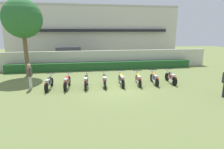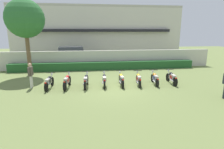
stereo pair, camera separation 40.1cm
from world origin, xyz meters
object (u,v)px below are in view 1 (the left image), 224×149
Objects in this scene: motorcycle_in_row_7 at (171,77)px; motorcycle_in_row_3 at (104,80)px; motorcycle_in_row_4 at (121,79)px; inspector_person at (30,74)px; motorcycle_in_row_2 at (86,81)px; motorcycle_in_row_5 at (138,79)px; motorcycle_in_row_1 at (67,81)px; tree_near_inspector at (22,19)px; motorcycle_in_row_6 at (154,78)px; parked_car at (70,55)px; motorcycle_in_row_0 at (49,82)px.

motorcycle_in_row_3 is at bearing 91.51° from motorcycle_in_row_7.
inspector_person is at bearing 88.28° from motorcycle_in_row_4.
motorcycle_in_row_2 is 3.56m from motorcycle_in_row_5.
motorcycle_in_row_1 is 2.41m from inspector_person.
tree_near_inspector is at bearing 58.74° from motorcycle_in_row_3.
motorcycle_in_row_7 is at bearing -84.34° from motorcycle_in_row_6.
inspector_person is (1.17, -3.88, -3.60)m from tree_near_inspector.
motorcycle_in_row_6 is at bearing -24.17° from tree_near_inspector.
parked_car is 0.75× the size of tree_near_inspector.
motorcycle_in_row_3 is 2.34m from motorcycle_in_row_5.
motorcycle_in_row_0 is 1.03× the size of motorcycle_in_row_4.
motorcycle_in_row_3 is at bearing -3.74° from inspector_person.
motorcycle_in_row_3 is (5.94, -4.19, -4.11)m from tree_near_inspector.
motorcycle_in_row_1 is (0.33, -9.76, -0.48)m from parked_car.
motorcycle_in_row_7 is at bearing -21.63° from tree_near_inspector.
motorcycle_in_row_0 reaches higher than motorcycle_in_row_6.
tree_near_inspector is 3.77× the size of inspector_person.
motorcycle_in_row_7 is (3.59, -0.01, -0.00)m from motorcycle_in_row_4.
motorcycle_in_row_1 reaches higher than motorcycle_in_row_5.
inspector_person is (-7.11, 0.41, 0.52)m from motorcycle_in_row_5.
motorcycle_in_row_2 is at bearing 97.37° from motorcycle_in_row_3.
motorcycle_in_row_2 is 1.05× the size of motorcycle_in_row_5.
parked_car reaches higher than motorcycle_in_row_5.
motorcycle_in_row_4 reaches higher than motorcycle_in_row_3.
motorcycle_in_row_0 is 1.03× the size of motorcycle_in_row_7.
motorcycle_in_row_6 is at bearing 92.34° from motorcycle_in_row_7.
motorcycle_in_row_2 is (2.37, -0.03, 0.02)m from motorcycle_in_row_0.
parked_car is at bearing 19.90° from motorcycle_in_row_3.
motorcycle_in_row_0 is 0.98× the size of motorcycle_in_row_1.
motorcycle_in_row_1 is 1.05× the size of motorcycle_in_row_4.
motorcycle_in_row_1 reaches higher than motorcycle_in_row_3.
motorcycle_in_row_0 is at bearing -16.47° from inspector_person.
motorcycle_in_row_1 is at bearing 95.38° from motorcycle_in_row_3.
inspector_person is at bearing 78.91° from motorcycle_in_row_0.
tree_near_inspector is at bearing 60.89° from motorcycle_in_row_4.
motorcycle_in_row_7 is (8.33, -0.01, 0.01)m from motorcycle_in_row_0.
motorcycle_in_row_1 is at bearing 92.21° from motorcycle_in_row_7.
parked_car is 9.78m from motorcycle_in_row_1.
motorcycle_in_row_6 is at bearing -81.13° from motorcycle_in_row_5.
motorcycle_in_row_5 is 1.11× the size of inspector_person.
inspector_person reaches higher than motorcycle_in_row_2.
motorcycle_in_row_4 reaches higher than motorcycle_in_row_7.
motorcycle_in_row_3 is at bearing -83.99° from motorcycle_in_row_0.
motorcycle_in_row_1 is at bearing 95.51° from motorcycle_in_row_6.
inspector_person reaches higher than motorcycle_in_row_1.
motorcycle_in_row_5 and motorcycle_in_row_6 have the same top height.
motorcycle_in_row_5 is at bearing -3.28° from inspector_person.
parked_car reaches higher than motorcycle_in_row_3.
motorcycle_in_row_2 is 1.03× the size of motorcycle_in_row_7.
motorcycle_in_row_4 is at bearing -88.08° from motorcycle_in_row_3.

